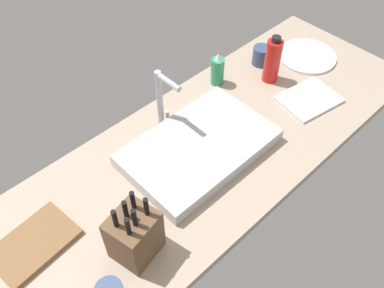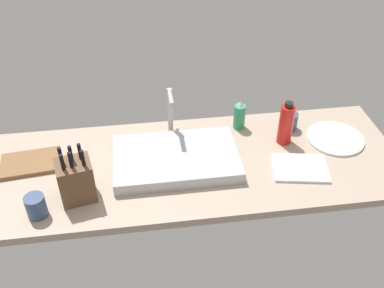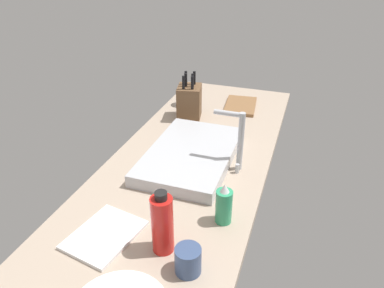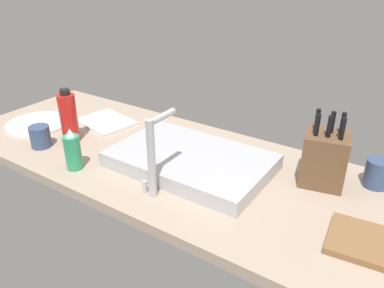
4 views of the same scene
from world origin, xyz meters
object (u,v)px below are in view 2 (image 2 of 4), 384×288
cutting_board (31,163)px  dish_towel (300,168)px  soap_bottle (239,116)px  faucet (171,111)px  water_bottle (286,124)px  dinner_plate (335,138)px  ceramic_cup (36,206)px  coffee_mug (289,121)px  sink_basin (176,159)px  knife_block (76,180)px

cutting_board → dish_towel: (113.41, -18.83, -0.30)cm
soap_bottle → dish_towel: size_ratio=0.65×
faucet → water_bottle: faucet is taller
dinner_plate → ceramic_cup: 132.73cm
faucet → water_bottle: (50.36, -10.70, -4.68)cm
soap_bottle → cutting_board: bearing=-171.2°
dish_towel → coffee_mug: bearing=81.7°
sink_basin → dish_towel: sink_basin is taller
dinner_plate → dish_towel: (-22.91, -17.59, 0.00)cm
knife_block → dish_towel: 92.25cm
faucet → knife_block: 53.01cm
coffee_mug → dish_towel: bearing=-98.3°
cutting_board → soap_bottle: bearing=8.8°
faucet → coffee_mug: bearing=-0.9°
soap_bottle → knife_block: bearing=-152.9°
water_bottle → dish_towel: size_ratio=0.92×
knife_block → sink_basin: bearing=8.1°
knife_block → cutting_board: knife_block is taller
faucet → ceramic_cup: size_ratio=2.75×
water_bottle → dish_towel: water_bottle is taller
sink_basin → ceramic_cup: (-54.90, -22.52, 1.94)cm
water_bottle → sink_basin: bearing=-170.3°
knife_block → dish_towel: size_ratio=1.04×
sink_basin → dish_towel: 52.82cm
dish_towel → coffee_mug: (4.31, 29.39, 3.50)cm
dinner_plate → sink_basin: bearing=-174.9°
soap_bottle → coffee_mug: size_ratio=1.80×
soap_bottle → water_bottle: size_ratio=0.70×
sink_basin → coffee_mug: bearing=18.2°
sink_basin → dish_towel: (51.63, -10.96, -1.98)cm
cutting_board → coffee_mug: (117.72, 10.56, 3.20)cm
cutting_board → dish_towel: size_ratio=1.09×
water_bottle → coffee_mug: 12.62cm
soap_bottle → dinner_plate: (41.98, -15.87, -5.88)cm
knife_block → dish_towel: (91.80, 3.79, -8.26)cm
sink_basin → soap_bottle: (32.55, 22.49, 3.90)cm
cutting_board → ceramic_cup: ceramic_cup is taller
dinner_plate → dish_towel: size_ratio=1.13×
water_bottle → dinner_plate: bearing=-4.7°
knife_block → dinner_plate: knife_block is taller
water_bottle → dish_towel: (1.21, -19.57, -9.18)cm
dish_towel → ceramic_cup: (-106.53, -11.56, 3.93)cm
water_bottle → dinner_plate: size_ratio=0.81×
water_bottle → coffee_mug: size_ratio=2.57×
knife_block → ceramic_cup: bearing=-164.3°
cutting_board → soap_bottle: soap_bottle is taller
sink_basin → coffee_mug: 58.92cm
soap_bottle → dinner_plate: 45.27cm
sink_basin → soap_bottle: soap_bottle is taller
ceramic_cup → faucet: bearing=37.3°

